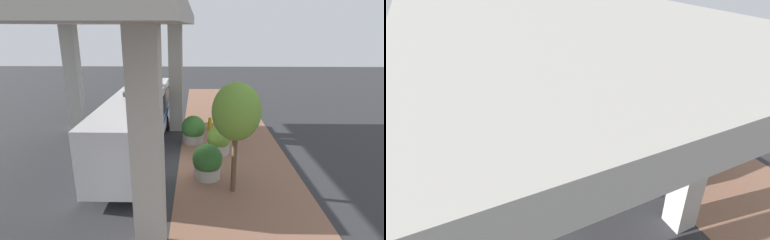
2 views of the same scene
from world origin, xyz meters
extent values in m
plane|color=#2D2D30|center=(0.00, 0.00, 0.00)|extent=(80.00, 80.00, 0.00)
cube|color=#845B47|center=(-3.00, 0.00, 0.01)|extent=(6.00, 40.00, 0.02)
cube|color=#ADA89E|center=(0.50, -5.99, 3.57)|extent=(0.90, 0.90, 7.14)
cube|color=#ADA89E|center=(0.50, 5.99, 3.57)|extent=(0.90, 0.90, 7.14)
cube|color=#ADA89E|center=(7.50, -5.99, 3.57)|extent=(0.90, 0.90, 7.14)
cube|color=#ADA89E|center=(4.00, 0.00, 7.44)|extent=(9.40, 19.98, 0.60)
cube|color=silver|center=(2.45, -1.93, 1.90)|extent=(2.59, 11.88, 2.90)
cube|color=#19232D|center=(2.45, -1.93, 2.25)|extent=(2.63, 10.93, 1.28)
cube|color=#2659A5|center=(2.45, -1.93, 1.32)|extent=(2.63, 11.29, 0.35)
cube|color=slate|center=(2.45, -3.12, 3.47)|extent=(1.29, 2.97, 0.24)
cylinder|color=black|center=(1.23, 2.23, 0.50)|extent=(0.28, 1.00, 1.00)
cylinder|color=black|center=(3.66, 2.23, 0.50)|extent=(0.28, 1.00, 1.00)
cylinder|color=black|center=(1.23, -5.79, 0.50)|extent=(0.28, 1.00, 1.00)
cylinder|color=black|center=(3.66, -5.79, 0.50)|extent=(0.28, 1.00, 1.00)
cylinder|color=gold|center=(-1.87, -5.98, 0.36)|extent=(0.25, 0.25, 0.71)
sphere|color=gold|center=(-1.87, -5.98, 0.79)|extent=(0.24, 0.24, 0.24)
cylinder|color=gold|center=(-2.05, -5.98, 0.46)|extent=(0.15, 0.11, 0.11)
cylinder|color=gold|center=(-1.68, -5.98, 0.46)|extent=(0.15, 0.11, 0.11)
cylinder|color=#ADA89E|center=(-0.73, -3.38, 0.31)|extent=(1.20, 1.20, 0.61)
sphere|color=#38722D|center=(-0.73, -3.38, 1.02)|extent=(1.47, 1.47, 1.47)
sphere|color=orange|center=(-0.58, -3.50, 0.78)|extent=(0.42, 0.42, 0.42)
cylinder|color=#ADA89E|center=(-1.47, 1.13, 0.30)|extent=(1.25, 1.25, 0.59)
sphere|color=#2D6028|center=(-1.47, 1.13, 0.99)|extent=(1.45, 1.45, 1.45)
sphere|color=#993F8C|center=(-1.31, 1.00, 0.77)|extent=(0.44, 0.44, 0.44)
cylinder|color=#ADA89E|center=(-2.19, -1.81, 0.30)|extent=(1.27, 1.27, 0.60)
sphere|color=olive|center=(-2.19, -1.81, 0.97)|extent=(1.35, 1.35, 1.35)
sphere|color=#BF334C|center=(-2.03, -1.94, 0.77)|extent=(0.44, 0.44, 0.44)
cylinder|color=brown|center=(-2.58, 2.34, 1.54)|extent=(0.22, 0.22, 3.08)
ellipsoid|color=olive|center=(-2.58, 2.34, 3.70)|extent=(2.04, 2.04, 2.45)
camera|label=1|loc=(-0.98, 14.18, 7.08)|focal=28.00mm
camera|label=2|loc=(7.75, 11.69, 9.37)|focal=28.00mm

